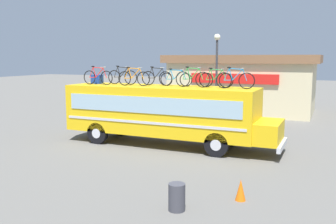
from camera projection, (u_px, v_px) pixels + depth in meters
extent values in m
plane|color=#605E59|center=(160.00, 144.00, 18.72)|extent=(120.00, 120.00, 0.00)
cube|color=yellow|center=(160.00, 110.00, 18.46)|extent=(9.57, 2.52, 2.31)
cube|color=yellow|center=(269.00, 132.00, 16.44)|extent=(1.05, 2.31, 0.93)
cube|color=#99B7C6|center=(148.00, 105.00, 17.26)|extent=(8.81, 0.04, 0.77)
cube|color=#99B7C6|center=(170.00, 100.00, 19.56)|extent=(8.81, 0.04, 0.77)
cube|color=silver|center=(149.00, 123.00, 17.38)|extent=(9.19, 0.03, 0.12)
cube|color=silver|center=(170.00, 115.00, 19.69)|extent=(9.19, 0.03, 0.12)
cube|color=silver|center=(282.00, 145.00, 16.28)|extent=(0.16, 2.39, 0.24)
cylinder|color=black|center=(217.00, 145.00, 16.33)|extent=(1.09, 0.28, 1.09)
cylinder|color=silver|center=(217.00, 145.00, 16.33)|extent=(0.49, 0.30, 0.49)
cylinder|color=black|center=(230.00, 135.00, 18.35)|extent=(1.09, 0.28, 1.09)
cylinder|color=silver|center=(230.00, 135.00, 18.35)|extent=(0.49, 0.30, 0.49)
cylinder|color=black|center=(98.00, 133.00, 18.82)|extent=(1.09, 0.28, 1.09)
cylinder|color=silver|center=(98.00, 133.00, 18.82)|extent=(0.49, 0.30, 0.49)
cylinder|color=black|center=(121.00, 126.00, 20.84)|extent=(1.09, 0.28, 1.09)
cylinder|color=silver|center=(121.00, 126.00, 20.84)|extent=(0.49, 0.30, 0.49)
cube|color=#193899|center=(97.00, 79.00, 20.13)|extent=(0.56, 0.40, 0.48)
torus|color=black|center=(90.00, 77.00, 19.54)|extent=(0.73, 0.04, 0.73)
torus|color=black|center=(106.00, 78.00, 19.12)|extent=(0.73, 0.04, 0.73)
cylinder|color=red|center=(94.00, 72.00, 19.38)|extent=(0.20, 0.04, 0.52)
cylinder|color=red|center=(100.00, 73.00, 19.25)|extent=(0.49, 0.04, 0.50)
cylinder|color=red|center=(98.00, 68.00, 19.25)|extent=(0.63, 0.04, 0.07)
cylinder|color=red|center=(93.00, 77.00, 19.46)|extent=(0.40, 0.03, 0.05)
cylinder|color=red|center=(91.00, 72.00, 19.46)|extent=(0.26, 0.03, 0.54)
cylinder|color=red|center=(105.00, 73.00, 19.13)|extent=(0.22, 0.03, 0.51)
cylinder|color=silver|center=(103.00, 67.00, 19.12)|extent=(0.03, 0.44, 0.03)
ellipsoid|color=black|center=(93.00, 66.00, 19.37)|extent=(0.20, 0.08, 0.06)
torus|color=black|center=(114.00, 77.00, 19.73)|extent=(0.74, 0.04, 0.74)
torus|color=black|center=(131.00, 78.00, 19.33)|extent=(0.74, 0.04, 0.74)
cylinder|color=black|center=(119.00, 72.00, 19.57)|extent=(0.19, 0.04, 0.53)
cylinder|color=black|center=(124.00, 72.00, 19.45)|extent=(0.46, 0.04, 0.51)
cylinder|color=black|center=(123.00, 67.00, 19.45)|extent=(0.60, 0.04, 0.07)
cylinder|color=black|center=(117.00, 77.00, 19.65)|extent=(0.38, 0.03, 0.05)
cylinder|color=black|center=(116.00, 72.00, 19.65)|extent=(0.24, 0.03, 0.55)
cylinder|color=black|center=(129.00, 73.00, 19.33)|extent=(0.21, 0.03, 0.52)
cylinder|color=silver|center=(127.00, 67.00, 19.32)|extent=(0.03, 0.44, 0.03)
ellipsoid|color=black|center=(118.00, 66.00, 19.56)|extent=(0.20, 0.08, 0.06)
torus|color=black|center=(125.00, 78.00, 18.74)|extent=(0.72, 0.04, 0.72)
torus|color=black|center=(143.00, 79.00, 18.32)|extent=(0.72, 0.04, 0.72)
cylinder|color=orange|center=(130.00, 73.00, 18.58)|extent=(0.21, 0.04, 0.51)
cylinder|color=orange|center=(136.00, 74.00, 18.45)|extent=(0.50, 0.04, 0.50)
cylinder|color=orange|center=(134.00, 68.00, 18.45)|extent=(0.64, 0.04, 0.07)
cylinder|color=orange|center=(128.00, 78.00, 18.66)|extent=(0.41, 0.03, 0.05)
cylinder|color=orange|center=(127.00, 73.00, 18.66)|extent=(0.26, 0.03, 0.54)
cylinder|color=orange|center=(142.00, 74.00, 18.32)|extent=(0.22, 0.03, 0.50)
cylinder|color=silver|center=(140.00, 68.00, 18.31)|extent=(0.03, 0.44, 0.03)
ellipsoid|color=black|center=(128.00, 67.00, 18.57)|extent=(0.20, 0.08, 0.06)
torus|color=black|center=(148.00, 78.00, 18.94)|extent=(0.72, 0.04, 0.72)
torus|color=black|center=(166.00, 79.00, 18.55)|extent=(0.72, 0.04, 0.72)
cylinder|color=black|center=(153.00, 73.00, 18.79)|extent=(0.19, 0.04, 0.52)
cylinder|color=black|center=(159.00, 73.00, 18.67)|extent=(0.45, 0.04, 0.50)
cylinder|color=black|center=(157.00, 68.00, 18.67)|extent=(0.58, 0.04, 0.07)
cylinder|color=black|center=(151.00, 78.00, 18.87)|extent=(0.37, 0.03, 0.05)
cylinder|color=black|center=(150.00, 73.00, 18.86)|extent=(0.24, 0.03, 0.54)
cylinder|color=black|center=(164.00, 74.00, 18.55)|extent=(0.20, 0.03, 0.50)
cylinder|color=silver|center=(162.00, 68.00, 18.55)|extent=(0.03, 0.44, 0.03)
ellipsoid|color=black|center=(152.00, 67.00, 18.77)|extent=(0.20, 0.08, 0.06)
torus|color=black|center=(166.00, 79.00, 18.54)|extent=(0.65, 0.04, 0.65)
torus|color=black|center=(186.00, 80.00, 18.13)|extent=(0.65, 0.04, 0.65)
cylinder|color=#197FDB|center=(172.00, 74.00, 18.38)|extent=(0.20, 0.04, 0.47)
cylinder|color=#197FDB|center=(178.00, 75.00, 18.26)|extent=(0.48, 0.04, 0.45)
cylinder|color=#197FDB|center=(176.00, 70.00, 18.26)|extent=(0.63, 0.04, 0.07)
cylinder|color=#197FDB|center=(170.00, 79.00, 18.46)|extent=(0.40, 0.03, 0.05)
cylinder|color=#197FDB|center=(169.00, 75.00, 18.46)|extent=(0.26, 0.03, 0.49)
cylinder|color=#197FDB|center=(184.00, 75.00, 18.13)|extent=(0.22, 0.03, 0.46)
cylinder|color=silver|center=(182.00, 70.00, 18.13)|extent=(0.03, 0.44, 0.03)
ellipsoid|color=black|center=(171.00, 69.00, 18.38)|extent=(0.20, 0.08, 0.06)
torus|color=black|center=(183.00, 79.00, 17.90)|extent=(0.74, 0.04, 0.74)
torus|color=black|center=(203.00, 80.00, 17.50)|extent=(0.74, 0.04, 0.74)
cylinder|color=green|center=(189.00, 73.00, 17.74)|extent=(0.20, 0.04, 0.53)
cylinder|color=green|center=(195.00, 74.00, 17.62)|extent=(0.47, 0.04, 0.51)
cylinder|color=green|center=(193.00, 68.00, 17.62)|extent=(0.61, 0.04, 0.07)
cylinder|color=green|center=(187.00, 79.00, 17.83)|extent=(0.39, 0.03, 0.05)
cylinder|color=green|center=(185.00, 74.00, 17.82)|extent=(0.25, 0.03, 0.55)
cylinder|color=green|center=(201.00, 74.00, 17.50)|extent=(0.21, 0.03, 0.52)
cylinder|color=silver|center=(199.00, 68.00, 17.49)|extent=(0.03, 0.44, 0.03)
ellipsoid|color=black|center=(187.00, 67.00, 17.73)|extent=(0.20, 0.08, 0.06)
torus|color=black|center=(206.00, 80.00, 17.67)|extent=(0.70, 0.04, 0.70)
torus|color=black|center=(226.00, 80.00, 17.28)|extent=(0.70, 0.04, 0.70)
cylinder|color=green|center=(212.00, 74.00, 17.52)|extent=(0.19, 0.04, 0.50)
cylinder|color=green|center=(218.00, 75.00, 17.40)|extent=(0.46, 0.04, 0.48)
cylinder|color=green|center=(217.00, 70.00, 17.40)|extent=(0.59, 0.04, 0.07)
cylinder|color=green|center=(210.00, 80.00, 17.60)|extent=(0.37, 0.03, 0.05)
cylinder|color=green|center=(208.00, 75.00, 17.59)|extent=(0.24, 0.03, 0.52)
cylinder|color=green|center=(224.00, 75.00, 17.28)|extent=(0.21, 0.03, 0.49)
cylinder|color=silver|center=(223.00, 69.00, 17.28)|extent=(0.03, 0.44, 0.03)
ellipsoid|color=black|center=(211.00, 68.00, 17.51)|extent=(0.20, 0.08, 0.06)
torus|color=black|center=(224.00, 80.00, 17.01)|extent=(0.74, 0.04, 0.74)
torus|color=black|center=(247.00, 81.00, 16.59)|extent=(0.74, 0.04, 0.74)
cylinder|color=#197FDB|center=(231.00, 74.00, 16.84)|extent=(0.20, 0.04, 0.53)
cylinder|color=#197FDB|center=(238.00, 75.00, 16.72)|extent=(0.48, 0.04, 0.51)
cylinder|color=#197FDB|center=(236.00, 69.00, 16.71)|extent=(0.63, 0.04, 0.07)
cylinder|color=#197FDB|center=(228.00, 80.00, 16.93)|extent=(0.40, 0.03, 0.05)
cylinder|color=#197FDB|center=(227.00, 74.00, 16.92)|extent=(0.26, 0.03, 0.55)
cylinder|color=#197FDB|center=(245.00, 75.00, 16.59)|extent=(0.22, 0.03, 0.52)
cylinder|color=silver|center=(243.00, 68.00, 16.59)|extent=(0.03, 0.44, 0.03)
ellipsoid|color=black|center=(229.00, 68.00, 16.83)|extent=(0.20, 0.08, 0.06)
cube|color=beige|center=(243.00, 87.00, 30.09)|extent=(10.69, 6.49, 3.90)
cube|color=brown|center=(244.00, 59.00, 29.76)|extent=(11.55, 7.01, 0.61)
cube|color=red|center=(233.00, 79.00, 26.94)|extent=(6.42, 0.16, 0.70)
cylinder|color=#3F3F47|center=(177.00, 197.00, 10.59)|extent=(0.48, 0.48, 0.79)
cone|color=orange|center=(241.00, 190.00, 11.35)|extent=(0.32, 0.32, 0.66)
cylinder|color=#38383D|center=(216.00, 83.00, 23.68)|extent=(0.14, 0.14, 5.47)
sphere|color=#F2EDCC|center=(217.00, 37.00, 23.27)|extent=(0.40, 0.40, 0.40)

